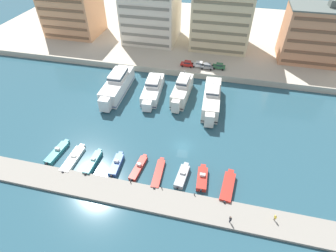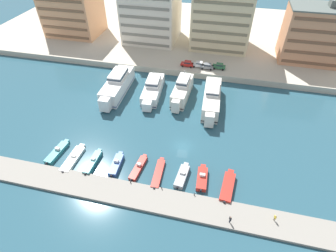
{
  "view_description": "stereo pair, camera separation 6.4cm",
  "coord_description": "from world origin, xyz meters",
  "px_view_note": "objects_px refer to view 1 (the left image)",
  "views": [
    {
      "loc": [
        6.26,
        -42.35,
        43.9
      ],
      "look_at": [
        -4.34,
        3.45,
        2.5
      ],
      "focal_mm": 28.0,
      "sensor_mm": 36.0,
      "label": 1
    },
    {
      "loc": [
        6.32,
        -42.34,
        43.9
      ],
      "look_at": [
        -4.34,
        3.45,
        2.5
      ],
      "focal_mm": 28.0,
      "sensor_mm": 36.0,
      "label": 2
    }
  ],
  "objects_px": {
    "pedestrian_mid_deck": "(275,217)",
    "motorboat_white_left": "(73,159)",
    "yacht_ivory_mid_left": "(182,90)",
    "car_green_center_left": "(219,66)",
    "yacht_white_left": "(153,89)",
    "motorboat_red_right": "(202,178)",
    "yacht_white_far_left": "(117,85)",
    "car_grey_mid_left": "(207,66)",
    "car_red_far_left": "(187,64)",
    "pedestrian_near_edge": "(230,219)",
    "motorboat_blue_center_left": "(116,164)",
    "car_white_left": "(199,64)",
    "motorboat_grey_mid_right": "(182,176)",
    "motorboat_red_far_right": "(228,186)",
    "motorboat_red_center": "(139,168)",
    "yacht_ivory_center_left": "(212,99)",
    "motorboat_teal_far_left": "(57,152)",
    "motorboat_teal_mid_left": "(93,162)"
  },
  "relations": [
    {
      "from": "pedestrian_mid_deck",
      "to": "motorboat_white_left",
      "type": "bearing_deg",
      "value": 172.79
    },
    {
      "from": "yacht_ivory_mid_left",
      "to": "car_green_center_left",
      "type": "xyz_separation_m",
      "value": [
        9.1,
        15.55,
        0.55
      ]
    },
    {
      "from": "yacht_white_left",
      "to": "motorboat_red_right",
      "type": "distance_m",
      "value": 32.97
    },
    {
      "from": "yacht_white_far_left",
      "to": "yacht_white_left",
      "type": "bearing_deg",
      "value": 7.05
    },
    {
      "from": "motorboat_white_left",
      "to": "car_grey_mid_left",
      "type": "height_order",
      "value": "car_grey_mid_left"
    },
    {
      "from": "car_red_far_left",
      "to": "pedestrian_near_edge",
      "type": "bearing_deg",
      "value": -72.04
    },
    {
      "from": "yacht_ivory_mid_left",
      "to": "car_green_center_left",
      "type": "bearing_deg",
      "value": 59.67
    },
    {
      "from": "motorboat_blue_center_left",
      "to": "car_white_left",
      "type": "relative_size",
      "value": 1.64
    },
    {
      "from": "motorboat_white_left",
      "to": "motorboat_blue_center_left",
      "type": "height_order",
      "value": "motorboat_blue_center_left"
    },
    {
      "from": "motorboat_grey_mid_right",
      "to": "pedestrian_mid_deck",
      "type": "height_order",
      "value": "pedestrian_mid_deck"
    },
    {
      "from": "yacht_ivory_mid_left",
      "to": "motorboat_red_far_right",
      "type": "height_order",
      "value": "yacht_ivory_mid_left"
    },
    {
      "from": "motorboat_red_center",
      "to": "car_green_center_left",
      "type": "bearing_deg",
      "value": 73.31
    },
    {
      "from": "yacht_ivory_mid_left",
      "to": "yacht_ivory_center_left",
      "type": "height_order",
      "value": "yacht_ivory_mid_left"
    },
    {
      "from": "yacht_white_left",
      "to": "car_grey_mid_left",
      "type": "height_order",
      "value": "yacht_white_left"
    },
    {
      "from": "motorboat_teal_far_left",
      "to": "motorboat_blue_center_left",
      "type": "bearing_deg",
      "value": -1.86
    },
    {
      "from": "car_red_far_left",
      "to": "pedestrian_near_edge",
      "type": "xyz_separation_m",
      "value": [
        16.64,
        -51.34,
        -1.34
      ]
    },
    {
      "from": "car_red_far_left",
      "to": "car_grey_mid_left",
      "type": "relative_size",
      "value": 1.0
    },
    {
      "from": "motorboat_teal_far_left",
      "to": "motorboat_white_left",
      "type": "xyz_separation_m",
      "value": [
        4.39,
        -0.92,
        -0.11
      ]
    },
    {
      "from": "motorboat_red_center",
      "to": "car_red_far_left",
      "type": "height_order",
      "value": "car_red_far_left"
    },
    {
      "from": "yacht_white_far_left",
      "to": "yacht_ivory_mid_left",
      "type": "distance_m",
      "value": 19.01
    },
    {
      "from": "motorboat_teal_far_left",
      "to": "pedestrian_near_edge",
      "type": "relative_size",
      "value": 4.5
    },
    {
      "from": "motorboat_red_far_right",
      "to": "motorboat_teal_mid_left",
      "type": "bearing_deg",
      "value": -179.61
    },
    {
      "from": "yacht_white_left",
      "to": "motorboat_teal_far_left",
      "type": "relative_size",
      "value": 2.22
    },
    {
      "from": "motorboat_teal_far_left",
      "to": "motorboat_teal_mid_left",
      "type": "xyz_separation_m",
      "value": [
        9.19,
        -1.0,
        0.05
      ]
    },
    {
      "from": "car_grey_mid_left",
      "to": "pedestrian_near_edge",
      "type": "relative_size",
      "value": 2.38
    },
    {
      "from": "motorboat_teal_far_left",
      "to": "motorboat_white_left",
      "type": "relative_size",
      "value": 0.89
    },
    {
      "from": "motorboat_grey_mid_right",
      "to": "pedestrian_near_edge",
      "type": "height_order",
      "value": "pedestrian_near_edge"
    },
    {
      "from": "yacht_ivory_mid_left",
      "to": "pedestrian_near_edge",
      "type": "bearing_deg",
      "value": -66.98
    },
    {
      "from": "motorboat_blue_center_left",
      "to": "motorboat_red_far_right",
      "type": "distance_m",
      "value": 23.65
    },
    {
      "from": "motorboat_teal_mid_left",
      "to": "motorboat_grey_mid_right",
      "type": "xyz_separation_m",
      "value": [
        19.53,
        0.71,
        0.04
      ]
    },
    {
      "from": "pedestrian_mid_deck",
      "to": "car_white_left",
      "type": "bearing_deg",
      "value": 112.58
    },
    {
      "from": "yacht_white_far_left",
      "to": "car_green_center_left",
      "type": "height_order",
      "value": "yacht_white_far_left"
    },
    {
      "from": "motorboat_red_right",
      "to": "pedestrian_near_edge",
      "type": "xyz_separation_m",
      "value": [
        5.98,
        -8.49,
        1.06
      ]
    },
    {
      "from": "motorboat_white_left",
      "to": "pedestrian_mid_deck",
      "type": "height_order",
      "value": "pedestrian_mid_deck"
    },
    {
      "from": "motorboat_blue_center_left",
      "to": "motorboat_red_right",
      "type": "bearing_deg",
      "value": 1.68
    },
    {
      "from": "yacht_ivory_center_left",
      "to": "motorboat_teal_far_left",
      "type": "relative_size",
      "value": 2.49
    },
    {
      "from": "car_grey_mid_left",
      "to": "car_red_far_left",
      "type": "bearing_deg",
      "value": 178.27
    },
    {
      "from": "yacht_white_far_left",
      "to": "motorboat_red_right",
      "type": "xyz_separation_m",
      "value": [
        28.47,
        -26.25,
        -1.9
      ]
    },
    {
      "from": "motorboat_teal_far_left",
      "to": "car_white_left",
      "type": "xyz_separation_m",
      "value": [
        25.85,
        43.34,
        2.48
      ]
    },
    {
      "from": "motorboat_white_left",
      "to": "motorboat_blue_center_left",
      "type": "xyz_separation_m",
      "value": [
        10.01,
        0.45,
        0.2
      ]
    },
    {
      "from": "car_white_left",
      "to": "yacht_white_far_left",
      "type": "bearing_deg",
      "value": -141.64
    },
    {
      "from": "motorboat_red_center",
      "to": "pedestrian_near_edge",
      "type": "xyz_separation_m",
      "value": [
        19.54,
        -8.27,
        1.18
      ]
    },
    {
      "from": "car_green_center_left",
      "to": "pedestrian_near_edge",
      "type": "distance_m",
      "value": 52.46
    },
    {
      "from": "yacht_ivory_center_left",
      "to": "yacht_ivory_mid_left",
      "type": "bearing_deg",
      "value": 165.86
    },
    {
      "from": "car_green_center_left",
      "to": "motorboat_teal_far_left",
      "type": "bearing_deg",
      "value": -126.57
    },
    {
      "from": "motorboat_red_center",
      "to": "motorboat_red_right",
      "type": "relative_size",
      "value": 1.11
    },
    {
      "from": "yacht_white_left",
      "to": "pedestrian_near_edge",
      "type": "distance_m",
      "value": 43.32
    },
    {
      "from": "motorboat_grey_mid_right",
      "to": "car_grey_mid_left",
      "type": "height_order",
      "value": "car_grey_mid_left"
    },
    {
      "from": "motorboat_teal_mid_left",
      "to": "car_green_center_left",
      "type": "distance_m",
      "value": 50.35
    },
    {
      "from": "motorboat_teal_mid_left",
      "to": "yacht_ivory_mid_left",
      "type": "bearing_deg",
      "value": 64.16
    }
  ]
}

